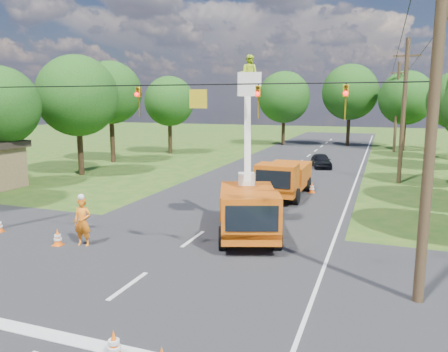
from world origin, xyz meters
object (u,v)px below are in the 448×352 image
at_px(pole_right_near, 432,126).
at_px(tree_far_c, 406,98).
at_px(bucket_truck, 248,200).
at_px(distant_car, 321,161).
at_px(tree_far_a, 284,97).
at_px(traffic_cone_3, 260,209).
at_px(tree_left_f, 169,101).
at_px(pole_right_mid, 404,110).
at_px(traffic_cone_7, 312,188).
at_px(traffic_cone_8, 114,345).
at_px(tree_left_e, 110,93).
at_px(ground_worker, 83,222).
at_px(pole_right_far, 397,107).
at_px(traffic_cone_4, 58,237).
at_px(traffic_cone_2, 263,219).
at_px(tree_far_b, 350,92).
at_px(second_truck, 284,178).
at_px(tree_left_d, 77,96).

height_order(pole_right_near, tree_far_c, pole_right_near).
relative_size(bucket_truck, distant_car, 2.09).
distance_m(distant_car, tree_far_c, 19.11).
xyz_separation_m(distant_car, tree_far_a, (-7.32, 17.86, 5.56)).
xyz_separation_m(traffic_cone_3, tree_left_f, (-16.41, 22.31, 5.33)).
relative_size(traffic_cone_3, pole_right_mid, 0.07).
bearing_deg(pole_right_mid, traffic_cone_7, -132.00).
height_order(traffic_cone_8, tree_left_e, tree_left_e).
height_order(ground_worker, pole_right_far, pole_right_far).
relative_size(ground_worker, traffic_cone_3, 2.81).
bearing_deg(tree_far_c, traffic_cone_4, -108.99).
height_order(bucket_truck, traffic_cone_8, bucket_truck).
xyz_separation_m(traffic_cone_7, pole_right_mid, (5.27, 5.85, 4.75)).
bearing_deg(traffic_cone_2, tree_far_a, 101.05).
height_order(traffic_cone_4, tree_far_b, tree_far_b).
distance_m(traffic_cone_7, tree_far_a, 30.56).
relative_size(traffic_cone_4, tree_left_f, 0.08).
relative_size(traffic_cone_3, traffic_cone_8, 1.00).
height_order(bucket_truck, traffic_cone_7, bucket_truck).
distance_m(traffic_cone_7, tree_far_c, 29.11).
xyz_separation_m(traffic_cone_7, tree_left_f, (-18.03, 15.85, 5.33)).
bearing_deg(pole_right_far, tree_far_a, 167.47).
xyz_separation_m(traffic_cone_3, traffic_cone_7, (1.62, 6.46, 0.00)).
distance_m(second_truck, traffic_cone_4, 13.73).
distance_m(distant_car, pole_right_near, 26.27).
relative_size(traffic_cone_2, tree_far_c, 0.08).
relative_size(ground_worker, pole_right_near, 0.20).
height_order(bucket_truck, tree_left_d, tree_left_d).
xyz_separation_m(distant_car, traffic_cone_3, (-0.71, -17.45, -0.27)).
height_order(ground_worker, traffic_cone_2, ground_worker).
bearing_deg(bucket_truck, second_truck, 72.05).
height_order(tree_far_b, tree_far_c, tree_far_b).
bearing_deg(second_truck, tree_left_f, 133.35).
height_order(traffic_cone_7, pole_right_far, pole_right_far).
distance_m(bucket_truck, tree_left_f, 30.96).
relative_size(pole_right_far, tree_left_d, 1.08).
bearing_deg(tree_far_b, ground_worker, -98.79).
distance_m(pole_right_far, tree_far_a, 13.87).
height_order(pole_right_near, tree_left_f, pole_right_near).
distance_m(second_truck, tree_left_d, 17.70).
distance_m(traffic_cone_2, tree_left_d, 20.26).
relative_size(ground_worker, tree_left_d, 0.22).
bearing_deg(pole_right_mid, second_truck, -131.55).
bearing_deg(distant_car, traffic_cone_3, -108.80).
height_order(traffic_cone_2, traffic_cone_8, same).
bearing_deg(second_truck, distant_car, 87.60).
xyz_separation_m(ground_worker, pole_right_mid, (12.34, 19.21, 4.11)).
distance_m(distant_car, tree_far_b, 20.81).
bearing_deg(tree_far_b, pole_right_far, -42.27).
bearing_deg(traffic_cone_3, pole_right_far, 77.97).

